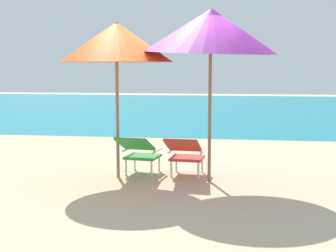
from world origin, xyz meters
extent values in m
plane|color=#CCB78E|center=(0.00, 4.00, 0.00)|extent=(40.00, 40.00, 0.00)
cube|color=teal|center=(0.00, 12.88, 0.00)|extent=(40.00, 18.00, 0.01)
cube|color=#338E3D|center=(-0.37, -0.06, 0.28)|extent=(0.59, 0.57, 0.04)
cube|color=#338E3D|center=(-0.42, -0.43, 0.55)|extent=(0.59, 0.58, 0.27)
cylinder|color=white|center=(-0.56, 0.17, 0.13)|extent=(0.04, 0.04, 0.26)
cylinder|color=white|center=(-0.12, 0.11, 0.13)|extent=(0.04, 0.04, 0.26)
cylinder|color=white|center=(-0.62, -0.24, 0.13)|extent=(0.04, 0.04, 0.26)
cylinder|color=white|center=(-0.18, -0.30, 0.13)|extent=(0.04, 0.04, 0.26)
cube|color=white|center=(-0.63, -0.03, 0.40)|extent=(0.10, 0.50, 0.03)
cube|color=white|center=(-0.11, -0.10, 0.40)|extent=(0.10, 0.50, 0.03)
cube|color=red|center=(0.37, -0.08, 0.28)|extent=(0.56, 0.54, 0.04)
cube|color=red|center=(0.34, -0.45, 0.55)|extent=(0.56, 0.56, 0.27)
cylinder|color=white|center=(0.17, 0.15, 0.13)|extent=(0.04, 0.04, 0.26)
cylinder|color=white|center=(0.61, 0.11, 0.13)|extent=(0.04, 0.04, 0.26)
cylinder|color=white|center=(0.14, -0.27, 0.13)|extent=(0.04, 0.04, 0.26)
cylinder|color=white|center=(0.57, -0.31, 0.13)|extent=(0.04, 0.04, 0.26)
cube|color=white|center=(0.11, -0.06, 0.40)|extent=(0.07, 0.50, 0.03)
cube|color=white|center=(0.63, -0.10, 0.40)|extent=(0.07, 0.50, 0.03)
cylinder|color=olive|center=(-0.71, -0.37, 0.93)|extent=(0.05, 0.05, 1.86)
cone|color=#EA5619|center=(-0.71, -0.37, 2.14)|extent=(2.24, 2.23, 0.62)
sphere|color=#4C3823|center=(-0.71, -0.37, 2.42)|extent=(0.07, 0.07, 0.07)
cylinder|color=olive|center=(0.75, -0.48, 1.00)|extent=(0.05, 0.05, 2.00)
cone|color=purple|center=(0.75, -0.48, 2.29)|extent=(2.75, 2.76, 0.76)
sphere|color=#4C3823|center=(0.75, -0.48, 2.59)|extent=(0.07, 0.07, 0.07)
camera|label=1|loc=(1.12, -7.61, 1.75)|focal=50.32mm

